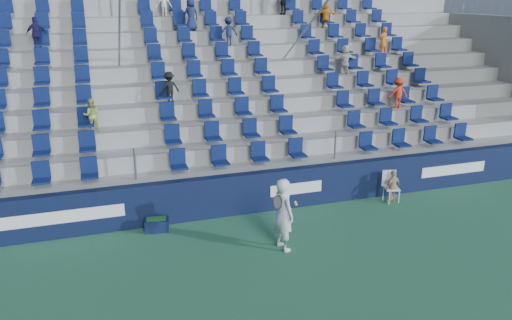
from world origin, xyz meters
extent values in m
plane|color=#2D6947|center=(0.00, 0.00, 0.00)|extent=(70.00, 70.00, 0.00)
cube|color=#0E1635|center=(0.00, 3.15, 0.60)|extent=(24.00, 0.30, 1.20)
cube|color=white|center=(-5.00, 2.99, 0.62)|extent=(3.20, 0.02, 0.34)
cube|color=white|center=(1.50, 2.99, 0.62)|extent=(1.60, 0.02, 0.34)
cube|color=white|center=(7.00, 2.99, 0.62)|extent=(2.40, 0.02, 0.34)
cube|color=#969691|center=(0.00, 3.72, 0.60)|extent=(24.00, 0.85, 1.20)
cube|color=#969691|center=(0.00, 4.57, 0.85)|extent=(24.00, 0.85, 1.70)
cube|color=#969691|center=(0.00, 5.42, 1.10)|extent=(24.00, 0.85, 2.20)
cube|color=#969691|center=(0.00, 6.28, 1.35)|extent=(24.00, 0.85, 2.70)
cube|color=#969691|center=(0.00, 7.12, 1.60)|extent=(24.00, 0.85, 3.20)
cube|color=#969691|center=(0.00, 7.97, 1.85)|extent=(24.00, 0.85, 3.70)
cube|color=#969691|center=(0.00, 8.82, 2.10)|extent=(24.00, 0.85, 4.20)
cube|color=#969691|center=(0.00, 9.68, 2.35)|extent=(24.00, 0.85, 4.70)
cube|color=#969691|center=(0.00, 10.52, 2.60)|extent=(24.00, 0.85, 5.20)
cube|color=#969691|center=(0.00, 11.20, 3.10)|extent=(24.00, 0.50, 6.20)
cube|color=#969691|center=(11.85, 7.12, 2.60)|extent=(0.30, 7.65, 5.20)
cube|color=#0C1949|center=(0.00, 3.72, 1.55)|extent=(16.05, 0.50, 0.70)
cube|color=#0C1949|center=(0.00, 4.57, 2.05)|extent=(16.05, 0.50, 0.70)
cube|color=#0C1949|center=(0.00, 5.42, 2.55)|extent=(16.05, 0.50, 0.70)
cube|color=#0C1949|center=(0.00, 6.28, 3.05)|extent=(16.05, 0.50, 0.70)
cube|color=#0C1949|center=(0.00, 7.12, 3.55)|extent=(16.05, 0.50, 0.70)
cube|color=#0C1949|center=(0.00, 7.97, 4.05)|extent=(16.05, 0.50, 0.70)
cube|color=#0C1949|center=(0.00, 8.82, 4.55)|extent=(16.05, 0.50, 0.70)
cube|color=#0C1949|center=(0.00, 9.68, 5.05)|extent=(16.05, 0.50, 0.70)
cube|color=#0C1949|center=(0.00, 10.52, 5.55)|extent=(16.05, 0.50, 0.70)
cylinder|color=gray|center=(-3.00, 7.12, 4.35)|extent=(0.06, 7.68, 4.55)
cylinder|color=gray|center=(3.00, 7.12, 4.35)|extent=(0.06, 7.68, 4.55)
imported|color=silver|center=(-1.07, 10.47, 5.70)|extent=(0.67, 0.41, 0.99)
imported|color=black|center=(-1.60, 6.23, 3.21)|extent=(0.74, 0.55, 1.01)
imported|color=#9DB448|center=(-4.02, 5.38, 2.69)|extent=(0.49, 0.39, 0.98)
imported|color=#182248|center=(1.04, 8.77, 4.72)|extent=(0.70, 0.44, 1.03)
imported|color=orange|center=(7.06, 7.92, 4.26)|extent=(0.46, 0.37, 1.11)
imported|color=beige|center=(4.99, 7.08, 3.74)|extent=(1.00, 0.34, 1.07)
imported|color=red|center=(6.24, 5.38, 2.74)|extent=(0.74, 0.47, 1.08)
imported|color=#172046|center=(-0.19, 9.62, 5.29)|extent=(0.65, 0.50, 1.17)
imported|color=#1B194B|center=(-5.53, 8.77, 4.77)|extent=(0.70, 0.39, 1.13)
imported|color=orange|center=(5.34, 9.62, 5.21)|extent=(0.99, 0.56, 1.02)
imported|color=black|center=(3.81, 10.47, 5.72)|extent=(0.64, 0.36, 1.03)
imported|color=silver|center=(0.27, 0.81, 0.93)|extent=(0.60, 0.77, 1.87)
cylinder|color=navy|center=(0.02, 0.56, 1.09)|extent=(0.03, 0.03, 0.28)
torus|color=black|center=(0.02, 0.56, 1.39)|extent=(0.30, 0.17, 0.28)
plane|color=#262626|center=(0.02, 0.56, 1.39)|extent=(0.30, 0.16, 0.29)
sphere|color=#B8CA2F|center=(0.52, 0.61, 1.24)|extent=(0.07, 0.07, 0.07)
sphere|color=#B8CA2F|center=(0.52, 0.67, 1.27)|extent=(0.07, 0.07, 0.07)
cube|color=white|center=(4.44, 2.55, 0.44)|extent=(0.51, 0.51, 0.04)
cube|color=white|center=(4.44, 2.75, 0.70)|extent=(0.42, 0.14, 0.52)
cylinder|color=white|center=(4.27, 2.38, 0.21)|extent=(0.03, 0.03, 0.42)
cylinder|color=white|center=(4.61, 2.38, 0.21)|extent=(0.03, 0.03, 0.42)
cylinder|color=white|center=(4.27, 2.72, 0.21)|extent=(0.03, 0.03, 0.42)
cylinder|color=white|center=(4.61, 2.72, 0.21)|extent=(0.03, 0.03, 0.42)
imported|color=tan|center=(4.44, 2.50, 0.52)|extent=(0.66, 0.44, 1.04)
cube|color=#10183B|center=(-2.61, 2.75, 0.17)|extent=(0.68, 0.49, 0.34)
cube|color=#1E662D|center=(-2.61, 2.75, 0.25)|extent=(0.55, 0.37, 0.20)
camera|label=1|loc=(-3.73, -9.60, 6.09)|focal=35.00mm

